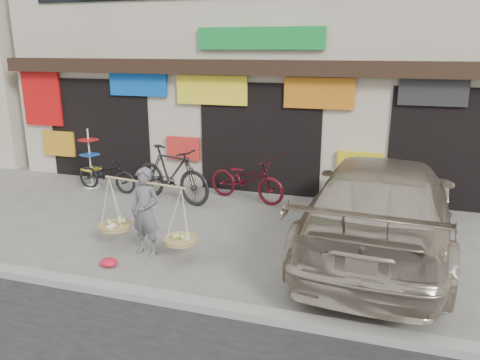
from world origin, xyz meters
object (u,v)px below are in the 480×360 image
(street_vendor, at_px, (146,215))
(suv, at_px, (381,205))
(bike_0, at_px, (107,174))
(bike_2, at_px, (247,179))
(bike_1, at_px, (171,174))
(display_rack, at_px, (90,164))

(street_vendor, height_order, suv, suv)
(bike_0, bearing_deg, bike_2, -79.61)
(bike_1, relative_size, bike_2, 1.11)
(display_rack, bearing_deg, suv, -14.18)
(bike_1, xyz_separation_m, suv, (4.71, -1.41, 0.19))
(bike_0, relative_size, bike_1, 0.77)
(bike_0, xyz_separation_m, bike_1, (1.91, -0.24, 0.21))
(street_vendor, distance_m, bike_1, 2.92)
(bike_1, relative_size, display_rack, 1.43)
(bike_1, bearing_deg, display_rack, 96.76)
(bike_0, xyz_separation_m, display_rack, (-0.58, 0.18, 0.17))
(street_vendor, distance_m, display_rack, 4.63)
(bike_0, bearing_deg, bike_1, -92.01)
(bike_0, distance_m, suv, 6.83)
(street_vendor, xyz_separation_m, suv, (3.86, 1.39, 0.13))
(suv, xyz_separation_m, display_rack, (-7.20, 1.82, -0.23))
(street_vendor, distance_m, bike_0, 4.11)
(bike_0, height_order, suv, suv)
(street_vendor, bearing_deg, display_rack, 144.57)
(bike_1, bearing_deg, bike_0, 99.17)
(bike_1, distance_m, bike_2, 1.76)
(bike_2, xyz_separation_m, suv, (3.05, -1.98, 0.33))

